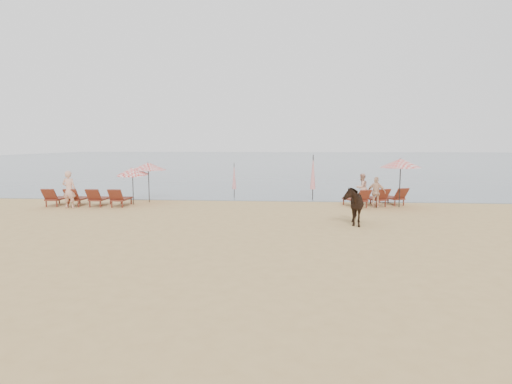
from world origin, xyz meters
TOP-DOWN VIEW (x-y plane):
  - ground at (0.00, 0.00)m, footprint 120.00×120.00m
  - sea at (0.00, 80.00)m, footprint 160.00×140.00m
  - lounger_cluster_left at (-9.06, 7.34)m, footprint 4.19×1.85m
  - lounger_cluster_right at (6.05, 8.64)m, footprint 3.43×2.83m
  - umbrella_open_left_a at (-6.34, 9.12)m, footprint 1.97×1.97m
  - umbrella_open_left_b at (-6.91, 8.19)m, footprint 1.63×1.66m
  - umbrella_open_right at (7.16, 8.30)m, footprint 2.08×2.08m
  - umbrella_closed_left at (-1.87, 11.69)m, footprint 0.26×0.26m
  - umbrella_closed_right at (2.84, 10.75)m, footprint 0.32×0.32m
  - cow at (4.07, 3.37)m, footprint 0.99×1.96m
  - beachgoer_left at (-9.67, 6.66)m, footprint 0.71×0.47m
  - beachgoer_right_a at (5.57, 10.35)m, footprint 0.98×0.93m
  - beachgoer_right_b at (5.92, 8.01)m, footprint 1.01×0.70m

SIDE VIEW (x-z plane):
  - ground at x=0.00m, z-range 0.00..0.00m
  - sea at x=0.00m, z-range -0.03..0.03m
  - lounger_cluster_right at x=6.05m, z-range 0.13..0.78m
  - lounger_cluster_left at x=-9.06m, z-range 0.13..0.79m
  - beachgoer_right_b at x=5.92m, z-range 0.00..1.59m
  - beachgoer_right_a at x=5.57m, z-range 0.00..1.59m
  - cow at x=4.07m, z-range 0.00..1.61m
  - beachgoer_left at x=-9.67m, z-range 0.00..1.91m
  - umbrella_closed_left at x=-1.87m, z-range 0.24..2.34m
  - umbrella_closed_right at x=2.84m, z-range 0.30..2.93m
  - umbrella_open_left_b at x=-6.91m, z-range 0.76..2.83m
  - umbrella_open_left_a at x=-6.34m, z-range 0.89..3.13m
  - umbrella_open_right at x=7.16m, z-range 1.01..3.55m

